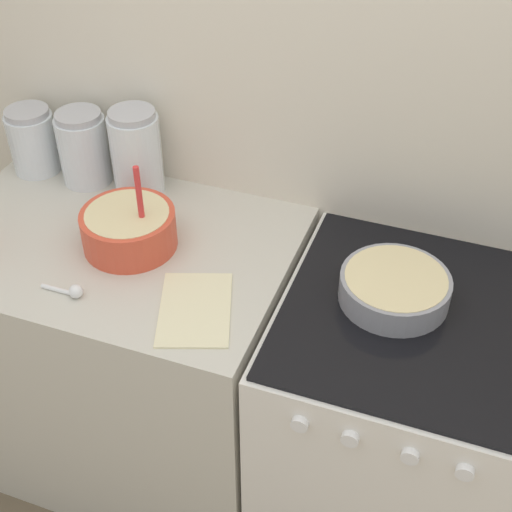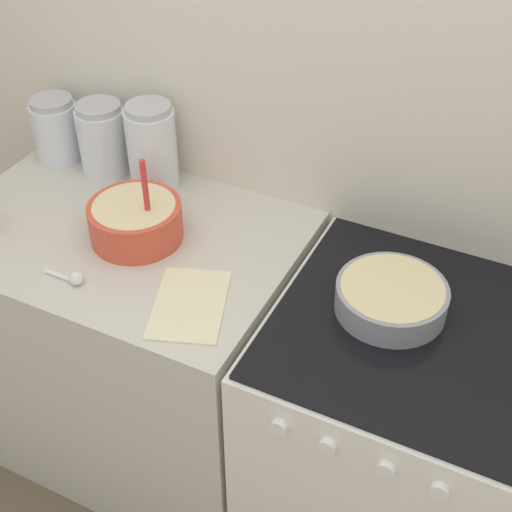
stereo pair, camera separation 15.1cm
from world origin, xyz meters
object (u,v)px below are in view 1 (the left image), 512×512
Objects in this scene: storage_jar_middle at (84,152)px; storage_jar_right at (137,158)px; mixing_bowl at (129,227)px; baking_pan at (395,288)px; stove at (392,429)px; storage_jar_left at (34,144)px.

storage_jar_middle is 0.18m from storage_jar_right.
baking_pan is at bearing 2.26° from mixing_bowl.
stove is 0.93m from mixing_bowl.
storage_jar_middle is (-0.99, 0.22, 0.06)m from baking_pan.
baking_pan reaches higher than stove.
storage_jar_middle is at bearing 0.00° from storage_jar_left.
mixing_bowl is at bearing -41.80° from storage_jar_middle.
mixing_bowl is 0.27m from storage_jar_right.
mixing_bowl is 1.26× the size of storage_jar_left.
storage_jar_middle is at bearing 166.59° from stove.
storage_jar_middle is at bearing 180.00° from storage_jar_right.
stove is 3.33× the size of baking_pan.
storage_jar_right reaches higher than mixing_bowl.
storage_jar_left is (-0.46, 0.25, 0.03)m from mixing_bowl.
storage_jar_left is 0.78× the size of storage_jar_right.
storage_jar_middle reaches higher than baking_pan.
baking_pan is 1.02m from storage_jar_middle.
baking_pan is 1.19m from storage_jar_left.
storage_jar_right is at bearing 0.00° from storage_jar_left.
storage_jar_middle is 0.86× the size of storage_jar_right.
storage_jar_middle is at bearing 167.56° from baking_pan.
baking_pan is 1.20× the size of storage_jar_middle.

